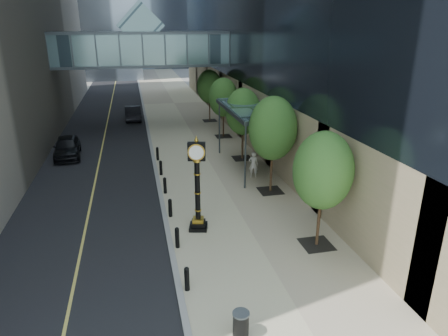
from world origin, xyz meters
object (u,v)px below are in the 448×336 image
(trash_bin, at_px, (241,326))
(pedestrian, at_px, (253,165))
(car_near, at_px, (67,147))
(car_far, at_px, (133,113))
(street_clock, at_px, (198,191))

(trash_bin, height_order, pedestrian, pedestrian)
(car_near, distance_m, car_far, 13.02)
(pedestrian, distance_m, car_far, 20.99)
(trash_bin, bearing_deg, pedestrian, 71.57)
(street_clock, bearing_deg, car_far, 110.17)
(trash_bin, bearing_deg, car_far, 95.12)
(pedestrian, bearing_deg, street_clock, 73.69)
(pedestrian, height_order, car_far, pedestrian)
(street_clock, distance_m, car_near, 15.95)
(pedestrian, bearing_deg, trash_bin, 92.55)
(street_clock, relative_size, car_far, 1.02)
(street_clock, distance_m, trash_bin, 7.73)
(street_clock, distance_m, pedestrian, 7.88)
(trash_bin, height_order, car_near, car_near)
(street_clock, bearing_deg, car_near, 133.75)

